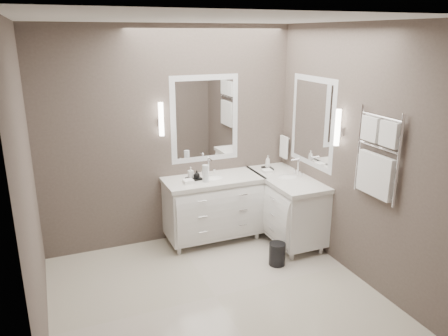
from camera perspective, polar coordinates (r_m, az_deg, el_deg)
name	(u,v)px	position (r m, az deg, el deg)	size (l,w,h in m)	color
floor	(216,297)	(4.67, -1.10, -16.49)	(3.20, 3.00, 0.01)	beige
ceiling	(214,18)	(3.89, -1.34, 18.98)	(3.20, 3.00, 0.01)	white
wall_back	(171,137)	(5.46, -6.98, 4.00)	(3.20, 0.01, 2.70)	#554944
wall_front	(302,238)	(2.82, 10.12, -8.99)	(3.20, 0.01, 2.70)	#554944
wall_left	(28,194)	(3.83, -24.22, -3.17)	(0.01, 3.00, 2.70)	#554944
wall_right	(355,154)	(4.87, 16.68, 1.78)	(0.01, 3.00, 2.70)	#554944
vanity_back	(213,205)	(5.60, -1.43, -4.83)	(1.24, 0.59, 0.97)	white
vanity_right	(286,204)	(5.68, 8.06, -4.65)	(0.59, 1.24, 0.97)	white
mirror_back	(205,119)	(5.53, -2.50, 6.41)	(0.90, 0.02, 1.10)	white
mirror_right	(312,122)	(5.44, 11.46, 5.90)	(0.02, 0.90, 1.10)	white
sconce_back	(161,120)	(5.30, -8.20, 6.24)	(0.06, 0.06, 0.40)	white
sconce_right	(337,128)	(4.93, 14.60, 5.05)	(0.06, 0.06, 0.40)	white
towel_bar_corner	(284,146)	(5.97, 7.83, 2.80)	(0.03, 0.22, 0.30)	white
towel_ladder	(377,160)	(4.53, 19.33, 0.96)	(0.06, 0.58, 0.90)	white
waste_bin	(277,254)	(5.19, 6.95, -11.09)	(0.19, 0.19, 0.27)	black
amenity_tray_back	(194,179)	(5.41, -3.98, -1.40)	(0.18, 0.13, 0.03)	black
amenity_tray_right	(268,168)	(5.83, 5.70, -0.06)	(0.12, 0.16, 0.02)	black
water_bottle	(206,173)	(5.29, -2.43, -0.72)	(0.07, 0.07, 0.21)	silver
soap_bottle_a	(191,172)	(5.39, -4.37, -0.56)	(0.06, 0.06, 0.13)	white
soap_bottle_b	(197,174)	(5.37, -3.59, -0.82)	(0.08, 0.08, 0.10)	black
soap_bottle_c	(268,162)	(5.80, 5.73, 0.85)	(0.06, 0.06, 0.17)	white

